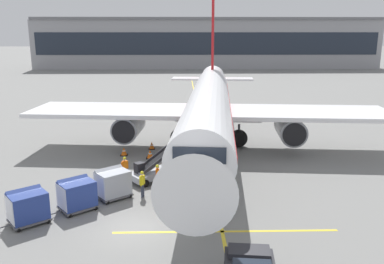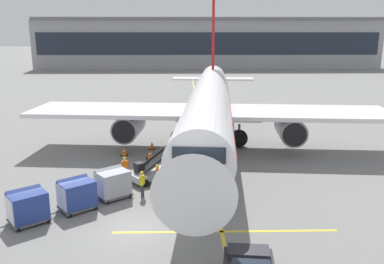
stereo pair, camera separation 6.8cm
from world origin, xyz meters
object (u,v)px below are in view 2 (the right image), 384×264
at_px(baggage_cart_lead, 112,183).
at_px(safety_cone_engine_keepout, 152,146).
at_px(parked_airplane, 209,107).
at_px(baggage_cart_third, 27,206).
at_px(baggage_cart_second, 76,194).
at_px(ground_crew_by_carts, 157,175).
at_px(ground_crew_wingwalker, 142,182).
at_px(ground_crew_by_loader, 168,165).
at_px(ground_crew_marshaller, 125,167).
at_px(safety_cone_wingtip, 150,154).
at_px(safety_cone_nose_mark, 124,151).
at_px(belt_loader, 156,168).

distance_m(baggage_cart_lead, safety_cone_engine_keepout, 11.13).
relative_size(parked_airplane, baggage_cart_third, 15.73).
bearing_deg(baggage_cart_lead, baggage_cart_second, -135.82).
height_order(ground_crew_by_carts, ground_crew_wingwalker, same).
xyz_separation_m(baggage_cart_third, safety_cone_engine_keepout, (5.75, 14.41, -0.67)).
bearing_deg(baggage_cart_third, ground_crew_by_loader, 42.78).
relative_size(parked_airplane, ground_crew_wingwalker, 23.79).
distance_m(parked_airplane, baggage_cart_second, 15.59).
bearing_deg(baggage_cart_third, ground_crew_wingwalker, 30.44).
distance_m(parked_airplane, ground_crew_marshaller, 10.50).
height_order(ground_crew_marshaller, safety_cone_wingtip, ground_crew_marshaller).
bearing_deg(ground_crew_wingwalker, ground_crew_by_loader, 66.14).
xyz_separation_m(parked_airplane, baggage_cart_third, (-10.88, -14.32, -2.89)).
bearing_deg(baggage_cart_lead, safety_cone_nose_mark, 93.72).
height_order(belt_loader, ground_crew_by_loader, belt_loader).
relative_size(ground_crew_marshaller, safety_cone_engine_keepout, 2.61).
relative_size(baggage_cart_second, ground_crew_by_loader, 1.51).
bearing_deg(ground_crew_by_loader, ground_crew_marshaller, -173.33).
distance_m(baggage_cart_third, safety_cone_wingtip, 13.01).
bearing_deg(ground_crew_marshaller, belt_loader, 1.69).
bearing_deg(ground_crew_marshaller, safety_cone_nose_mark, 98.90).
bearing_deg(parked_airplane, ground_crew_wingwalker, -114.47).
distance_m(parked_airplane, belt_loader, 9.28).
bearing_deg(ground_crew_wingwalker, safety_cone_engine_keepout, 91.15).
distance_m(baggage_cart_lead, ground_crew_marshaller, 3.15).
xyz_separation_m(belt_loader, ground_crew_wingwalker, (-0.68, -3.12, 0.11)).
bearing_deg(parked_airplane, belt_loader, -118.84).
bearing_deg(baggage_cart_second, parked_airplane, 55.76).
height_order(baggage_cart_third, ground_crew_by_carts, baggage_cart_third).
height_order(baggage_cart_lead, baggage_cart_third, same).
xyz_separation_m(belt_loader, baggage_cart_third, (-6.65, -6.63, 0.11)).
bearing_deg(ground_crew_by_carts, ground_crew_marshaller, 143.84).
xyz_separation_m(baggage_cart_third, ground_crew_wingwalker, (5.96, 3.50, -0.00)).
height_order(ground_crew_marshaller, safety_cone_engine_keepout, ground_crew_marshaller).
bearing_deg(baggage_cart_second, safety_cone_wingtip, 70.42).
relative_size(baggage_cart_lead, safety_cone_nose_mark, 3.70).
height_order(ground_crew_by_carts, safety_cone_wingtip, ground_crew_by_carts).
xyz_separation_m(ground_crew_wingwalker, safety_cone_wingtip, (-0.15, 8.12, -0.63)).
relative_size(ground_crew_by_carts, ground_crew_marshaller, 1.00).
relative_size(belt_loader, safety_cone_engine_keepout, 7.34).
distance_m(ground_crew_marshaller, ground_crew_wingwalker, 3.42).
bearing_deg(baggage_cart_second, ground_crew_by_carts, 34.29).
distance_m(safety_cone_engine_keepout, safety_cone_wingtip, 2.78).
bearing_deg(safety_cone_engine_keepout, baggage_cart_second, -105.26).
xyz_separation_m(ground_crew_by_carts, safety_cone_wingtip, (-1.05, 6.84, -0.63)).
relative_size(belt_loader, baggage_cart_lead, 1.86).
bearing_deg(baggage_cart_second, ground_crew_marshaller, 66.19).
distance_m(ground_crew_marshaller, safety_cone_wingtip, 5.29).
bearing_deg(belt_loader, baggage_cart_third, -135.10).
height_order(parked_airplane, belt_loader, parked_airplane).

